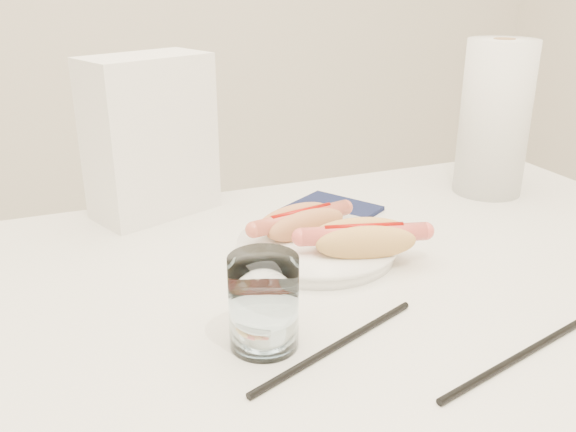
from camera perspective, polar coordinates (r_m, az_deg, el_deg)
name	(u,v)px	position (r m, az deg, el deg)	size (l,w,h in m)	color
table	(326,341)	(0.76, 3.54, -11.35)	(1.20, 0.80, 0.75)	white
plate	(317,249)	(0.83, 2.68, -3.01)	(0.21, 0.21, 0.02)	white
hotdog_left	(301,222)	(0.84, 1.22, -0.59)	(0.15, 0.08, 0.04)	tan
hotdog_right	(363,239)	(0.79, 6.95, -2.11)	(0.16, 0.09, 0.04)	#DEA356
water_glass	(264,302)	(0.62, -2.25, -7.93)	(0.07, 0.07, 0.10)	white
chopstick_near	(337,345)	(0.64, 4.49, -11.75)	(0.01, 0.01, 0.23)	black
chopstick_far	(520,356)	(0.66, 20.52, -11.95)	(0.01, 0.01, 0.24)	black
napkin_box	(150,137)	(0.96, -12.55, 7.10)	(0.18, 0.10, 0.24)	white
navy_napkin	(329,211)	(0.97, 3.75, 0.43)	(0.13, 0.13, 0.01)	#111738
paper_towel_roll	(495,119)	(1.09, 18.45, 8.48)	(0.11, 0.11, 0.25)	silver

